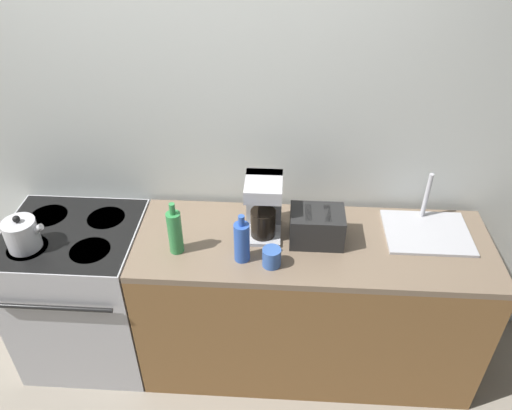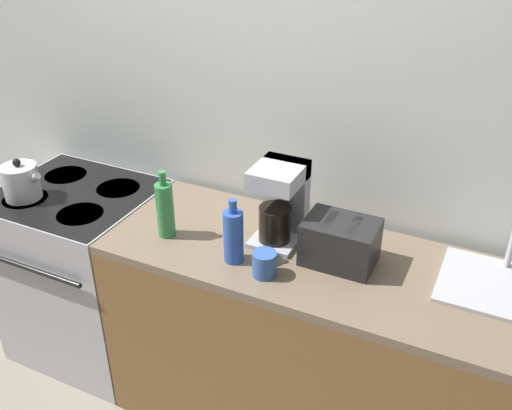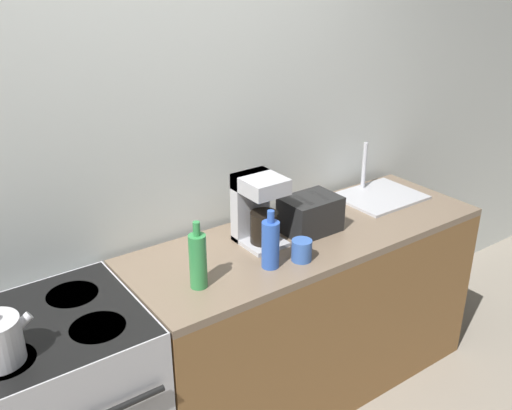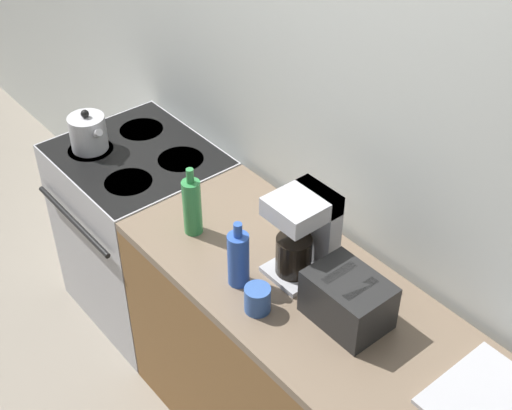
% 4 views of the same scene
% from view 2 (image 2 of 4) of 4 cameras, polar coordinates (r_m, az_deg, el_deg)
% --- Properties ---
extents(wall_back, '(8.00, 0.05, 2.60)m').
position_cam_2_polar(wall_back, '(2.54, -2.85, 9.56)').
color(wall_back, silver).
rests_on(wall_back, ground_plane).
extents(stove, '(0.71, 0.67, 0.91)m').
position_cam_2_polar(stove, '(3.01, -16.59, -6.32)').
color(stove, '#B7B7BC').
rests_on(stove, ground_plane).
extents(counter_block, '(1.83, 0.63, 0.91)m').
position_cam_2_polar(counter_block, '(2.48, 7.12, -14.37)').
color(counter_block, brown).
rests_on(counter_block, ground_plane).
extents(kettle, '(0.20, 0.16, 0.19)m').
position_cam_2_polar(kettle, '(2.78, -22.43, 2.17)').
color(kettle, silver).
rests_on(kettle, stove).
extents(toaster, '(0.27, 0.20, 0.17)m').
position_cam_2_polar(toaster, '(2.15, 8.41, -3.67)').
color(toaster, black).
rests_on(toaster, counter_block).
extents(coffee_maker, '(0.18, 0.22, 0.33)m').
position_cam_2_polar(coffee_maker, '(2.23, 2.46, 0.49)').
color(coffee_maker, '#B7B7BC').
rests_on(coffee_maker, counter_block).
extents(sink_tray, '(0.43, 0.35, 0.28)m').
position_cam_2_polar(sink_tray, '(2.22, 23.48, -7.34)').
color(sink_tray, '#B7B7BC').
rests_on(sink_tray, counter_block).
extents(bottle_blue, '(0.08, 0.08, 0.26)m').
position_cam_2_polar(bottle_blue, '(2.13, -2.28, -3.07)').
color(bottle_blue, '#2D56B7').
rests_on(bottle_blue, counter_block).
extents(bottle_green, '(0.07, 0.07, 0.29)m').
position_cam_2_polar(bottle_green, '(2.30, -9.07, -0.41)').
color(bottle_green, '#338C47').
rests_on(bottle_green, counter_block).
extents(cup_blue, '(0.09, 0.09, 0.10)m').
position_cam_2_polar(cup_blue, '(2.08, 0.85, -5.90)').
color(cup_blue, '#3860B2').
rests_on(cup_blue, counter_block).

